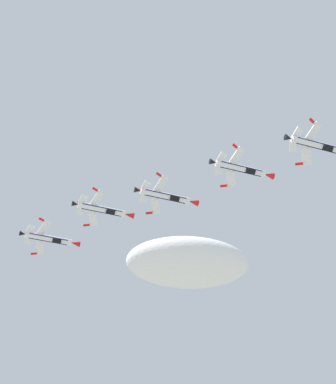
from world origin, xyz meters
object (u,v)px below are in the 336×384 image
Objects in this scene: fighter_jet_right_wing at (166,196)px; fighter_jet_left_outer at (103,210)px; fighter_jet_lead at (318,146)px; fighter_jet_left_wing at (242,169)px; fighter_jet_right_outer at (50,239)px.

fighter_jet_right_wing is 18.14m from fighter_jet_left_outer.
fighter_jet_lead is 54.85m from fighter_jet_left_outer.
fighter_jet_right_wing is at bearing -137.58° from fighter_jet_lead.
fighter_jet_left_outer reaches higher than fighter_jet_left_wing.
fighter_jet_lead is 72.37m from fighter_jet_right_outer.
fighter_jet_left_outer reaches higher than fighter_jet_lead.
fighter_jet_lead is at bearing 42.75° from fighter_jet_left_outer.
fighter_jet_left_outer reaches higher than fighter_jet_right_wing.
fighter_jet_lead is at bearing 41.41° from fighter_jet_right_outer.
fighter_jet_right_outer reaches higher than fighter_jet_right_wing.
fighter_jet_right_outer is (-29.21, 20.28, 0.21)m from fighter_jet_right_wing.
fighter_jet_right_wing is 1.00× the size of fighter_jet_right_outer.
fighter_jet_left_wing is (-14.35, 10.90, 2.04)m from fighter_jet_lead.
fighter_jet_right_wing is (-16.62, 9.01, -1.86)m from fighter_jet_left_wing.
fighter_jet_left_wing is 1.00× the size of fighter_jet_left_outer.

